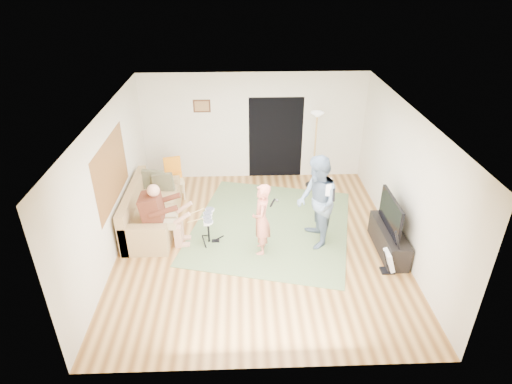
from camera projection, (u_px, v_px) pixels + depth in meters
floor at (259, 242)px, 8.61m from camera, size 6.00×6.00×0.00m
walls at (259, 183)px, 7.96m from camera, size 5.50×6.00×2.70m
ceiling at (259, 113)px, 7.30m from camera, size 6.00×6.00×0.00m
window_blinds at (111, 171)px, 7.95m from camera, size 0.00×2.05×2.05m
doorway at (276, 138)px, 10.73m from camera, size 2.10×0.00×2.10m
picture_frame at (202, 106)px, 10.26m from camera, size 0.42×0.03×0.32m
area_rug at (271, 226)px, 9.13m from camera, size 3.94×4.16×0.02m
sofa at (149, 214)px, 9.01m from camera, size 0.92×2.22×0.90m
drummer at (163, 221)px, 8.35m from camera, size 0.86×0.48×1.32m
drum_kit at (208, 230)px, 8.49m from camera, size 0.36×0.64×0.66m
singer at (262, 220)px, 8.01m from camera, size 0.38×0.55×1.45m
microphone at (273, 203)px, 7.85m from camera, size 0.06×0.06×0.24m
guitarist at (317, 202)px, 8.16m from camera, size 0.78×0.96×1.87m
guitar_held at (329, 187)px, 8.00m from camera, size 0.24×0.61×0.26m
guitar_spare at (390, 260)px, 7.70m from camera, size 0.32×0.29×0.89m
torchiere_lamp at (316, 137)px, 10.13m from camera, size 0.34×0.34×1.90m
dining_chair at (175, 184)px, 10.09m from camera, size 0.51×0.53×0.97m
tv_cabinet at (389, 240)px, 8.26m from camera, size 0.40×1.40×0.50m
television at (391, 214)px, 7.96m from camera, size 0.06×1.09×0.66m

